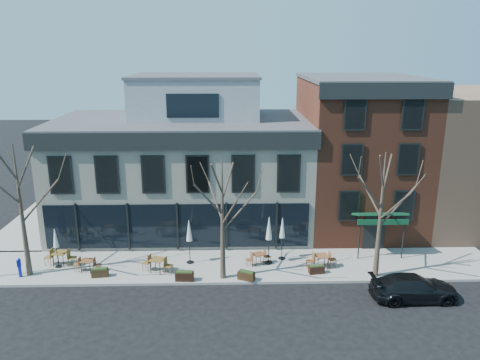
{
  "coord_description": "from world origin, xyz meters",
  "views": [
    {
      "loc": [
        3.36,
        -28.71,
        13.16
      ],
      "look_at": [
        4.15,
        2.0,
        4.42
      ],
      "focal_mm": 35.0,
      "sensor_mm": 36.0,
      "label": 1
    }
  ],
  "objects_px": {
    "call_box": "(19,267)",
    "umbrella_0": "(56,240)",
    "parked_sedan": "(414,288)",
    "cafe_set_0": "(60,257)"
  },
  "relations": [
    {
      "from": "parked_sedan",
      "to": "call_box",
      "type": "bearing_deg",
      "value": 81.22
    },
    {
      "from": "umbrella_0",
      "to": "call_box",
      "type": "bearing_deg",
      "value": -145.74
    },
    {
      "from": "umbrella_0",
      "to": "parked_sedan",
      "type": "bearing_deg",
      "value": -11.21
    },
    {
      "from": "parked_sedan",
      "to": "call_box",
      "type": "height_order",
      "value": "call_box"
    },
    {
      "from": "parked_sedan",
      "to": "cafe_set_0",
      "type": "bearing_deg",
      "value": 76.49
    },
    {
      "from": "parked_sedan",
      "to": "umbrella_0",
      "type": "distance_m",
      "value": 20.88
    },
    {
      "from": "call_box",
      "to": "umbrella_0",
      "type": "distance_m",
      "value": 2.44
    },
    {
      "from": "cafe_set_0",
      "to": "call_box",
      "type": "bearing_deg",
      "value": -141.22
    },
    {
      "from": "cafe_set_0",
      "to": "parked_sedan",
      "type": "bearing_deg",
      "value": -11.99
    },
    {
      "from": "call_box",
      "to": "umbrella_0",
      "type": "relative_size",
      "value": 0.49
    }
  ]
}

